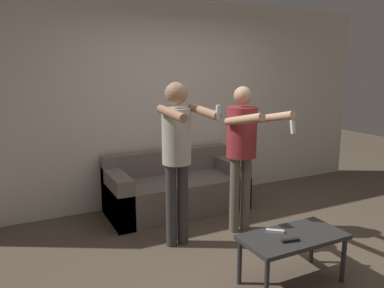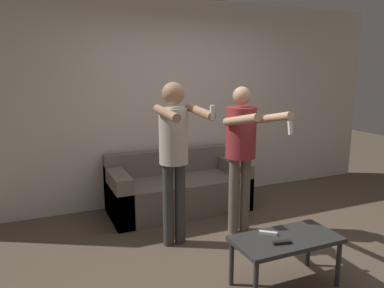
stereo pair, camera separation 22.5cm
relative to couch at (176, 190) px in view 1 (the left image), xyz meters
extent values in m
plane|color=brown|center=(0.17, -1.53, -0.27)|extent=(14.00, 14.00, 0.00)
cube|color=silver|center=(0.17, 0.44, 1.08)|extent=(6.40, 0.06, 2.70)
cube|color=slate|center=(0.00, -0.03, -0.06)|extent=(1.76, 0.80, 0.42)
cube|color=slate|center=(0.00, 0.29, 0.31)|extent=(1.76, 0.16, 0.32)
cube|color=slate|center=(-0.78, -0.03, 0.03)|extent=(0.20, 0.80, 0.60)
cube|color=slate|center=(0.78, -0.03, 0.03)|extent=(0.20, 0.80, 0.60)
cylinder|color=#383838|center=(-0.45, -0.89, 0.17)|extent=(0.11, 0.11, 0.87)
cylinder|color=#383838|center=(-0.32, -0.89, 0.17)|extent=(0.11, 0.11, 0.87)
cylinder|color=beige|center=(-0.39, -0.89, 0.88)|extent=(0.29, 0.29, 0.56)
sphere|color=#A87A5B|center=(-0.39, -0.89, 1.30)|extent=(0.22, 0.22, 0.22)
cylinder|color=#A87A5B|center=(-0.55, -1.15, 1.14)|extent=(0.08, 0.53, 0.11)
cylinder|color=#A87A5B|center=(-0.22, -1.15, 1.14)|extent=(0.08, 0.53, 0.11)
cube|color=white|center=(-0.22, -1.42, 1.16)|extent=(0.04, 0.04, 0.13)
cylinder|color=#6B6051|center=(0.31, -0.89, 0.16)|extent=(0.11, 0.11, 0.86)
cylinder|color=#6B6051|center=(0.46, -0.89, 0.16)|extent=(0.11, 0.11, 0.86)
cylinder|color=#9E2D33|center=(0.39, -0.89, 0.86)|extent=(0.33, 0.33, 0.55)
sphere|color=tan|center=(0.39, -0.89, 1.26)|extent=(0.19, 0.19, 0.19)
cylinder|color=tan|center=(0.20, -1.19, 1.05)|extent=(0.08, 0.60, 0.20)
cylinder|color=tan|center=(0.57, -1.19, 1.05)|extent=(0.08, 0.60, 0.20)
cube|color=white|center=(0.57, -1.48, 0.99)|extent=(0.04, 0.05, 0.13)
cube|color=#2D2D2D|center=(0.19, -1.99, 0.15)|extent=(0.89, 0.45, 0.04)
cylinder|color=#2D2D2D|center=(-0.22, -2.17, -0.07)|extent=(0.04, 0.04, 0.40)
cylinder|color=#2D2D2D|center=(0.60, -2.17, -0.07)|extent=(0.04, 0.04, 0.40)
cylinder|color=#2D2D2D|center=(-0.22, -1.80, -0.07)|extent=(0.04, 0.04, 0.40)
cylinder|color=#2D2D2D|center=(0.60, -1.80, -0.07)|extent=(0.04, 0.04, 0.40)
cube|color=black|center=(0.08, -2.07, 0.18)|extent=(0.15, 0.07, 0.02)
cube|color=white|center=(0.08, -1.88, 0.18)|extent=(0.14, 0.12, 0.02)
camera|label=1|loc=(-1.87, -4.22, 1.54)|focal=35.00mm
camera|label=2|loc=(-1.67, -4.31, 1.54)|focal=35.00mm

